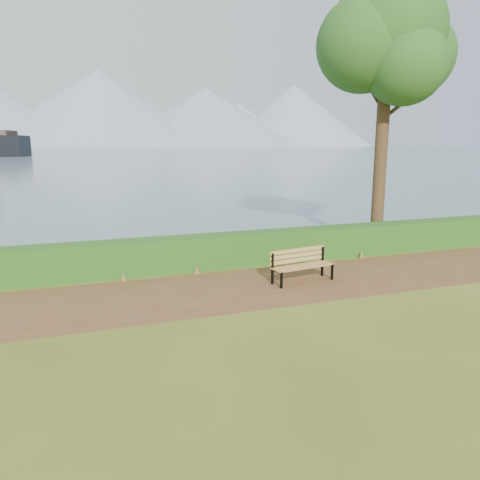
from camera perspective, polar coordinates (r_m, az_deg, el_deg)
name	(u,v)px	position (r m, az deg, el deg)	size (l,w,h in m)	color
ground	(258,290)	(12.19, 2.22, -6.14)	(140.00, 140.00, 0.00)	#505A19
path	(254,287)	(12.45, 1.71, -5.72)	(40.00, 3.40, 0.01)	#53361C
hedge	(227,250)	(14.41, -1.60, -1.24)	(32.00, 0.85, 1.00)	#1C4814
water	(79,149)	(270.81, -19.02, 10.40)	(700.00, 510.00, 0.00)	#496776
mountains	(62,112)	(417.52, -20.92, 14.36)	(585.00, 190.00, 70.00)	#7F90A9
bench	(301,263)	(12.91, 7.44, -2.80)	(1.86, 0.80, 0.90)	black
tree	(388,40)	(17.75, 17.56, 22.26)	(4.99, 4.18, 9.59)	#3B2518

